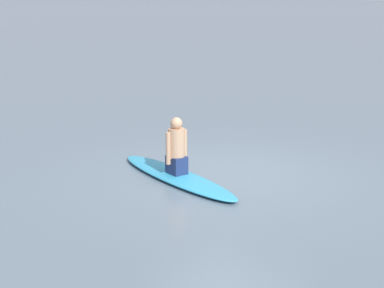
% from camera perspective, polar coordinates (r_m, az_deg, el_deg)
% --- Properties ---
extents(ground_plane, '(400.00, 400.00, 0.00)m').
position_cam_1_polar(ground_plane, '(10.05, 3.69, -3.13)').
color(ground_plane, slate).
extents(surfboard, '(1.22, 3.16, 0.11)m').
position_cam_1_polar(surfboard, '(9.82, -1.52, -3.21)').
color(surfboard, '#339EC6').
rests_on(surfboard, ground).
extents(person_paddler, '(0.43, 0.36, 0.97)m').
position_cam_1_polar(person_paddler, '(9.67, -1.54, -0.42)').
color(person_paddler, navy).
rests_on(person_paddler, surfboard).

